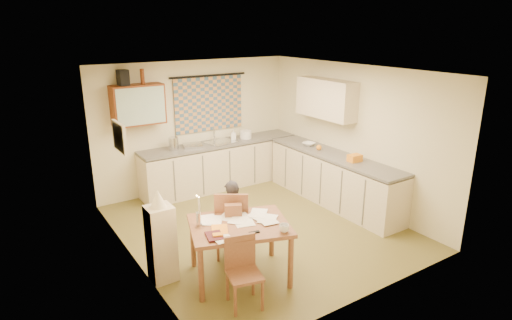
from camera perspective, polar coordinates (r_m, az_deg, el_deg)
floor at (r=7.02m, az=0.35°, el=-9.00°), size 4.00×4.50×0.02m
ceiling at (r=6.30m, az=0.39°, el=11.95°), size 4.00×4.50×0.02m
wall_back at (r=8.46m, az=-8.13°, el=4.58°), size 4.00×0.02×2.50m
wall_front at (r=4.94m, az=15.08°, el=-5.45°), size 4.00×0.02×2.50m
wall_left at (r=5.74m, az=-16.61°, el=-2.28°), size 0.02×4.50×2.50m
wall_right at (r=7.80m, az=12.80°, el=3.21°), size 0.02×4.50×2.50m
window_blind at (r=8.48m, az=-6.29°, el=7.44°), size 1.45×0.03×1.05m
curtain_rod at (r=8.38m, az=-6.35°, el=11.12°), size 1.60×0.04×0.04m
wall_cabinet at (r=7.78m, az=-15.46°, el=7.12°), size 0.90×0.34×0.70m
wall_cabinet_glass at (r=7.62m, az=-15.05°, el=6.95°), size 0.84×0.02×0.64m
upper_cabinet_right at (r=7.94m, az=9.32°, el=8.09°), size 0.34×1.30×0.70m
framed_print at (r=6.00m, az=-17.75°, el=2.95°), size 0.04×0.50×0.40m
print_canvas at (r=6.00m, az=-17.52°, el=2.98°), size 0.01×0.42×0.32m
counter_back at (r=8.59m, az=-4.50°, el=-0.63°), size 3.30×0.62×0.92m
counter_right at (r=7.90m, az=10.25°, el=-2.52°), size 0.62×2.95×0.92m
stove at (r=7.33m, az=15.07°, el=-4.70°), size 0.55×0.55×0.86m
sink at (r=8.46m, az=-4.70°, el=2.11°), size 0.62×0.54×0.10m
tap at (r=8.54m, az=-5.60°, el=3.49°), size 0.04×0.04×0.28m
dish_rack at (r=8.18m, az=-8.46°, el=1.94°), size 0.41×0.38×0.06m
kettle at (r=8.01m, az=-10.94°, el=2.15°), size 0.19×0.19×0.24m
mixing_bowl at (r=8.70m, az=-1.41°, el=3.42°), size 0.30×0.30×0.16m
soap_bottle at (r=8.61m, az=-3.05°, el=3.41°), size 0.16×0.16×0.21m
bowl at (r=8.25m, az=7.05°, el=2.13°), size 0.35×0.35×0.06m
orange_bag at (r=7.41m, az=13.03°, el=0.26°), size 0.23×0.18×0.12m
fruit_orange at (r=7.96m, az=8.39°, el=1.67°), size 0.10×0.10×0.10m
speaker at (r=7.65m, az=-17.32°, el=10.44°), size 0.18×0.21×0.26m
bottle_green at (r=7.67m, az=-16.85°, el=10.50°), size 0.07×0.07×0.26m
bottle_brown at (r=7.75m, az=-14.93°, el=10.72°), size 0.08×0.08×0.26m
dining_table at (r=5.59m, az=-2.19°, el=-11.92°), size 1.45×1.27×0.75m
chair_far at (r=6.10m, az=-3.13°, el=-9.95°), size 0.63×0.63×1.00m
chair_near at (r=5.15m, az=-1.59°, el=-16.36°), size 0.45×0.45×0.83m
person at (r=6.00m, az=-3.23°, el=-7.78°), size 0.65×0.64×1.12m
shelf_stand at (r=5.59m, az=-12.51°, el=-10.84°), size 0.32×0.30×1.01m
lampshade at (r=5.33m, az=-12.94°, el=-5.01°), size 0.20×0.20×0.22m
letter_rack at (r=5.60m, az=-3.05°, el=-6.69°), size 0.24×0.19×0.16m
mug at (r=5.20m, az=3.78°, el=-9.07°), size 0.22×0.22×0.10m
magazine at (r=5.10m, az=-6.62°, el=-10.21°), size 0.31×0.34×0.02m
book at (r=5.26m, az=-5.95°, el=-9.30°), size 0.40×0.42×0.02m
orange_box at (r=5.11m, az=-5.11°, el=-10.00°), size 0.14×0.12×0.04m
eyeglasses at (r=5.19m, az=-0.23°, el=-9.62°), size 0.14×0.07×0.02m
candle_holder at (r=5.37m, az=-7.66°, el=-7.81°), size 0.08×0.08×0.18m
candle at (r=5.25m, az=-7.59°, el=-6.02°), size 0.03×0.03×0.22m
candle_flame at (r=5.22m, az=-7.91°, el=-4.75°), size 0.02×0.02×0.02m
papers at (r=5.50m, az=-2.00°, el=-7.97°), size 1.03×0.84×0.02m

